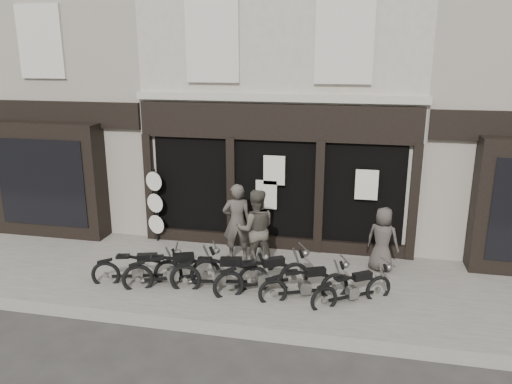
% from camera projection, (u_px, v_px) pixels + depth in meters
% --- Properties ---
extents(ground_plane, '(90.00, 90.00, 0.00)m').
position_uv_depth(ground_plane, '(250.00, 303.00, 10.57)').
color(ground_plane, '#2D2B28').
rests_on(ground_plane, ground).
extents(pavement, '(30.00, 4.20, 0.12)m').
position_uv_depth(pavement, '(259.00, 282.00, 11.40)').
color(pavement, '#605C55').
rests_on(pavement, ground_plane).
extents(kerb, '(30.00, 0.25, 0.13)m').
position_uv_depth(kerb, '(235.00, 331.00, 9.37)').
color(kerb, gray).
rests_on(kerb, ground_plane).
extents(central_building, '(7.30, 6.22, 8.34)m').
position_uv_depth(central_building, '(293.00, 88.00, 15.07)').
color(central_building, '#BAB19F').
rests_on(central_building, ground).
extents(neighbour_left, '(5.60, 6.73, 8.34)m').
position_uv_depth(neighbour_left, '(101.00, 87.00, 16.32)').
color(neighbour_left, gray).
rests_on(neighbour_left, ground).
extents(motorcycle_0, '(1.98, 0.84, 0.97)m').
position_uv_depth(motorcycle_0, '(138.00, 271.00, 11.18)').
color(motorcycle_0, black).
rests_on(motorcycle_0, ground).
extents(motorcycle_1, '(2.03, 1.14, 1.04)m').
position_uv_depth(motorcycle_1, '(173.00, 273.00, 11.03)').
color(motorcycle_1, black).
rests_on(motorcycle_1, ground).
extents(motorcycle_2, '(2.16, 0.72, 1.04)m').
position_uv_depth(motorcycle_2, '(221.00, 277.00, 10.85)').
color(motorcycle_2, black).
rests_on(motorcycle_2, ground).
extents(motorcycle_3, '(1.97, 1.32, 1.04)m').
position_uv_depth(motorcycle_3, '(263.00, 278.00, 10.77)').
color(motorcycle_3, black).
rests_on(motorcycle_3, ground).
extents(motorcycle_4, '(1.85, 1.05, 0.94)m').
position_uv_depth(motorcycle_4, '(305.00, 287.00, 10.47)').
color(motorcycle_4, black).
rests_on(motorcycle_4, ground).
extents(motorcycle_5, '(1.68, 1.25, 0.91)m').
position_uv_depth(motorcycle_5, '(353.00, 292.00, 10.29)').
color(motorcycle_5, black).
rests_on(motorcycle_5, ground).
extents(man_left, '(0.82, 0.66, 1.95)m').
position_uv_depth(man_left, '(237.00, 222.00, 12.27)').
color(man_left, '#443E38').
rests_on(man_left, pavement).
extents(man_centre, '(1.11, 0.97, 1.94)m').
position_uv_depth(man_centre, '(256.00, 229.00, 11.79)').
color(man_centre, '#474339').
rests_on(man_centre, pavement).
extents(man_right, '(0.88, 0.72, 1.56)m').
position_uv_depth(man_right, '(383.00, 239.00, 11.68)').
color(man_right, '#3F3934').
rests_on(man_right, pavement).
extents(advert_sign_post, '(0.51, 0.34, 2.14)m').
position_uv_depth(advert_sign_post, '(156.00, 209.00, 13.49)').
color(advert_sign_post, black).
rests_on(advert_sign_post, ground).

